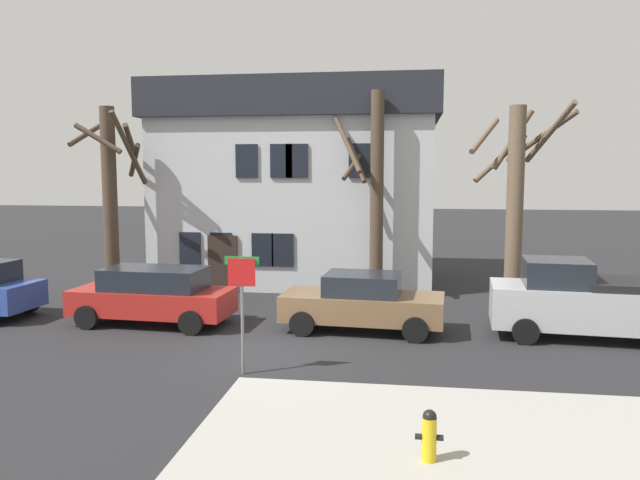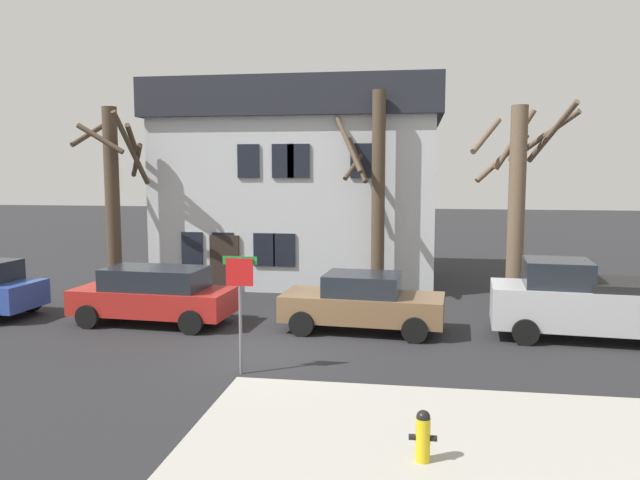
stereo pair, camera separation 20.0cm
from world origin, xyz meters
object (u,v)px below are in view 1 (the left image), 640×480
Objects in this scene: tree_bare_mid at (375,189)px; pickup_truck_silver at (591,301)px; car_red_wagon at (153,295)px; street_sign_pole at (242,292)px; fire_hydrant at (429,434)px; building_main at (300,182)px; car_brown_sedan at (363,302)px; bicycle_leaning at (172,289)px; tree_bare_far at (516,195)px; tree_bare_near at (111,193)px.

tree_bare_mid is 1.34× the size of pickup_truck_silver.
street_sign_pole is (3.75, -3.93, 0.96)m from car_red_wagon.
car_red_wagon is at bearing 134.72° from fire_hydrant.
building_main is at bearing 94.16° from street_sign_pole.
car_red_wagon reaches higher than car_brown_sedan.
pickup_truck_silver is at bearing -14.00° from bicycle_leaning.
car_red_wagon is at bearing 133.59° from street_sign_pole.
tree_bare_mid reaches higher than bicycle_leaning.
fire_hydrant is at bearing -44.16° from street_sign_pole.
tree_bare_far reaches higher than car_red_wagon.
street_sign_pole is (-8.36, -4.11, 0.82)m from pickup_truck_silver.
tree_bare_mid is 8.14m from car_red_wagon.
fire_hydrant is (7.64, -7.72, -0.34)m from car_red_wagon.
tree_bare_far is at bearing 20.39° from car_red_wagon.
fire_hydrant is 5.58m from street_sign_pole.
fire_hydrant is 13.94m from bicycle_leaning.
tree_bare_far reaches higher than street_sign_pole.
tree_bare_far is at bearing 75.25° from fire_hydrant.
building_main is 12.44m from street_sign_pole.
tree_bare_near is 13.90m from tree_bare_far.
building_main reaches higher than tree_bare_near.
car_brown_sedan is at bearing -179.63° from pickup_truck_silver.
car_brown_sedan is at bearing -140.45° from tree_bare_far.
bicycle_leaning is (-0.78, 3.39, -0.50)m from car_red_wagon.
fire_hydrant is (1.58, -7.85, -0.28)m from car_brown_sedan.
pickup_truck_silver is at bearing -41.23° from building_main.
building_main reaches higher than car_brown_sedan.
street_sign_pole reaches higher than bicycle_leaning.
tree_bare_mid reaches higher than street_sign_pole.
bicycle_leaning is (-11.50, -0.59, -3.32)m from tree_bare_far.
car_red_wagon is at bearing -76.98° from bicycle_leaning.
tree_bare_mid is at bearing 73.99° from street_sign_pole.
tree_bare_far is at bearing 2.96° from bicycle_leaning.
tree_bare_near is 8.49× the size of fire_hydrant.
car_red_wagon is (-10.72, -3.98, -2.81)m from tree_bare_far.
building_main is at bearing 106.65° from fire_hydrant.
car_brown_sedan is 7.59m from bicycle_leaning.
car_brown_sedan is 4.80m from street_sign_pole.
fire_hydrant is at bearing -45.28° from car_red_wagon.
tree_bare_far is 3.85× the size of bicycle_leaning.
pickup_truck_silver reaches higher than car_red_wagon.
bicycle_leaning is at bearing 103.02° from car_red_wagon.
car_red_wagon is 5.95× the size of fire_hydrant.
tree_bare_mid is (3.29, -3.84, -0.16)m from building_main.
tree_bare_mid reaches higher than fire_hydrant.
car_brown_sedan is at bearing -68.51° from building_main.
car_brown_sedan is 8.02m from fire_hydrant.
tree_bare_far reaches higher than pickup_truck_silver.
street_sign_pole is at bearing -119.65° from car_brown_sedan.
tree_bare_near reaches higher than fire_hydrant.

